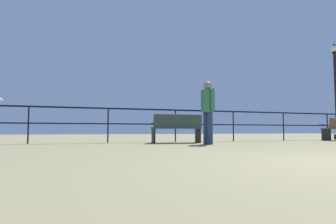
{
  "coord_description": "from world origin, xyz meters",
  "views": [
    {
      "loc": [
        -3.4,
        -2.04,
        0.38
      ],
      "look_at": [
        -0.44,
        6.58,
        0.99
      ],
      "focal_mm": 30.1,
      "sensor_mm": 36.0,
      "label": 1
    }
  ],
  "objects": [
    {
      "name": "pier_railing",
      "position": [
        -0.0,
        7.08,
        0.83
      ],
      "size": [
        18.44,
        0.05,
        1.12
      ],
      "color": "black",
      "rests_on": "ground_plane"
    },
    {
      "name": "bench_near_left",
      "position": [
        -0.29,
        6.19,
        0.5
      ],
      "size": [
        1.57,
        0.82,
        0.89
      ],
      "color": "#344341",
      "rests_on": "ground_plane"
    },
    {
      "name": "lamppost_center",
      "position": [
        7.67,
        7.25,
        2.26
      ],
      "size": [
        0.31,
        0.31,
        4.3
      ],
      "color": "black",
      "rests_on": "ground_plane"
    },
    {
      "name": "person_by_bench",
      "position": [
        0.23,
        5.07,
        1.02
      ],
      "size": [
        0.34,
        0.56,
        1.77
      ],
      "color": "navy",
      "rests_on": "ground_plane"
    }
  ]
}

